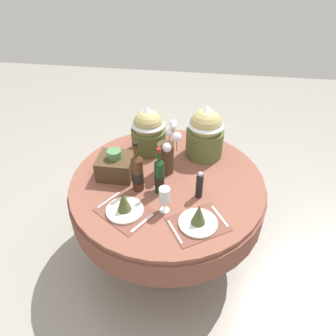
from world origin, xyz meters
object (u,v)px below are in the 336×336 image
pepper_mill (199,185)px  gift_tub_back_right (205,130)px  gift_tub_back_left (148,128)px  wine_glass_right (165,196)px  woven_basket_side_left (116,165)px  wine_bottle_centre (159,176)px  flower_vase (167,153)px  dining_table (167,195)px  place_setting_right (198,219)px  wine_bottle_left (137,172)px  place_setting_left (124,206)px

pepper_mill → gift_tub_back_right: gift_tub_back_right is taller
pepper_mill → gift_tub_back_left: 0.67m
wine_glass_right → gift_tub_back_left: size_ratio=0.49×
wine_glass_right → pepper_mill: pepper_mill is taller
gift_tub_back_right → gift_tub_back_left: bearing=179.3°
gift_tub_back_right → woven_basket_side_left: (-0.61, -0.35, -0.14)m
wine_bottle_centre → pepper_mill: size_ratio=1.70×
wine_glass_right → pepper_mill: bearing=37.8°
flower_vase → wine_bottle_centre: flower_vase is taller
dining_table → gift_tub_back_right: (0.24, 0.35, 0.37)m
place_setting_right → wine_bottle_centre: wine_bottle_centre is taller
wine_bottle_left → wine_glass_right: 0.28m
wine_glass_right → woven_basket_side_left: (-0.40, 0.31, -0.04)m
dining_table → woven_basket_side_left: size_ratio=5.70×
pepper_mill → place_setting_right: bearing=-87.3°
place_setting_right → wine_bottle_left: (-0.43, 0.27, 0.10)m
wine_bottle_left → gift_tub_back_right: 0.64m
flower_vase → place_setting_left: bearing=-115.5°
flower_vase → gift_tub_back_left: flower_vase is taller
place_setting_right → wine_bottle_left: wine_bottle_left is taller
place_setting_right → pepper_mill: bearing=92.7°
wine_bottle_centre → woven_basket_side_left: 0.37m
wine_bottle_centre → gift_tub_back_right: gift_tub_back_right is taller
flower_vase → wine_bottle_centre: (-0.02, -0.22, -0.03)m
wine_glass_right → place_setting_right: bearing=-22.3°
wine_bottle_left → pepper_mill: 0.42m
place_setting_right → flower_vase: 0.56m
place_setting_left → woven_basket_side_left: (-0.15, 0.36, 0.04)m
place_setting_right → pepper_mill: pepper_mill is taller
wine_bottle_centre → wine_glass_right: (0.06, -0.17, -0.01)m
place_setting_right → gift_tub_back_left: bearing=120.6°
place_setting_left → gift_tub_back_left: gift_tub_back_left is taller
place_setting_left → pepper_mill: pepper_mill is taller
flower_vase → gift_tub_back_left: (-0.18, 0.27, 0.03)m
dining_table → place_setting_left: size_ratio=3.31×
place_setting_right → gift_tub_back_left: (-0.44, 0.75, 0.15)m
place_setting_left → wine_glass_right: size_ratio=2.31×
place_setting_left → gift_tub_back_right: gift_tub_back_right is taller
flower_vase → woven_basket_side_left: 0.38m
dining_table → pepper_mill: pepper_mill is taller
place_setting_left → woven_basket_side_left: 0.39m
wine_bottle_centre → flower_vase: bearing=84.9°
flower_vase → pepper_mill: size_ratio=2.00×
gift_tub_back_left → gift_tub_back_right: size_ratio=0.90×
pepper_mill → gift_tub_back_right: size_ratio=0.49×
woven_basket_side_left → pepper_mill: bearing=-13.7°
place_setting_right → wine_bottle_centre: 0.39m
pepper_mill → wine_glass_right: bearing=-142.2°
wine_glass_right → woven_basket_side_left: bearing=142.3°
dining_table → gift_tub_back_left: 0.54m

